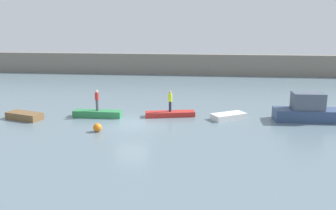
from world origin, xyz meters
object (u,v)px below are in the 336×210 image
object	(u,v)px
rowboat_brown	(24,116)
rowboat_green	(98,114)
person_hiviz_shirt	(170,100)
mooring_buoy	(97,127)
rowboat_white	(229,116)
person_red_shirt	(97,99)
rowboat_red	(170,114)
motorboat	(310,110)

from	to	relation	value
rowboat_brown	rowboat_green	size ratio (longest dim) A/B	0.74
rowboat_green	person_hiviz_shirt	size ratio (longest dim) A/B	2.27
rowboat_green	mooring_buoy	size ratio (longest dim) A/B	6.41
rowboat_green	person_hiviz_shirt	xyz separation A→B (m)	(5.81, 0.82, 1.08)
rowboat_white	person_red_shirt	size ratio (longest dim) A/B	1.61
rowboat_green	person_red_shirt	bearing A→B (deg)	-89.97
rowboat_brown	mooring_buoy	distance (m)	7.20
rowboat_red	person_red_shirt	bearing A→B (deg)	175.30
person_hiviz_shirt	mooring_buoy	world-z (taller)	person_hiviz_shirt
person_red_shirt	mooring_buoy	distance (m)	4.24
motorboat	person_hiviz_shirt	xyz separation A→B (m)	(-10.88, 0.12, 0.52)
rowboat_white	person_red_shirt	world-z (taller)	person_red_shirt
rowboat_green	person_red_shirt	size ratio (longest dim) A/B	2.31
rowboat_green	motorboat	bearing A→B (deg)	2.45
mooring_buoy	rowboat_green	bearing A→B (deg)	106.88
rowboat_brown	rowboat_white	distance (m)	16.14
motorboat	rowboat_green	bearing A→B (deg)	-177.58
rowboat_green	person_hiviz_shirt	distance (m)	5.96
person_red_shirt	person_hiviz_shirt	size ratio (longest dim) A/B	0.98
rowboat_green	mooring_buoy	world-z (taller)	mooring_buoy
rowboat_green	rowboat_red	distance (m)	5.87
rowboat_brown	person_red_shirt	distance (m)	5.81
person_red_shirt	rowboat_red	bearing A→B (deg)	8.08
rowboat_red	person_hiviz_shirt	bearing A→B (deg)	0.00
rowboat_red	rowboat_green	bearing A→B (deg)	175.30
mooring_buoy	rowboat_white	bearing A→B (deg)	25.53
rowboat_brown	rowboat_green	distance (m)	5.69
person_red_shirt	person_hiviz_shirt	distance (m)	5.87
rowboat_brown	person_hiviz_shirt	world-z (taller)	person_hiviz_shirt
rowboat_red	rowboat_white	world-z (taller)	rowboat_white
person_hiviz_shirt	rowboat_red	bearing A→B (deg)	0.00
rowboat_white	mooring_buoy	size ratio (longest dim) A/B	4.47
mooring_buoy	rowboat_red	bearing A→B (deg)	45.64
rowboat_red	mooring_buoy	size ratio (longest dim) A/B	6.56
motorboat	mooring_buoy	xyz separation A→B (m)	(-15.51, -4.61, -0.52)
motorboat	rowboat_red	world-z (taller)	motorboat
rowboat_brown	rowboat_red	distance (m)	11.54
rowboat_green	mooring_buoy	distance (m)	4.08
person_red_shirt	rowboat_green	bearing A→B (deg)	90.00
person_hiviz_shirt	mooring_buoy	size ratio (longest dim) A/B	2.82
rowboat_white	mooring_buoy	bearing A→B (deg)	173.83
rowboat_white	person_hiviz_shirt	xyz separation A→B (m)	(-4.69, 0.28, 1.13)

